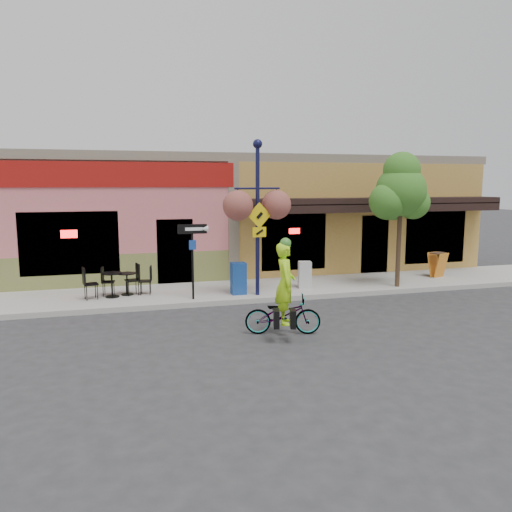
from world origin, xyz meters
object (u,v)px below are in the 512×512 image
Objects in this scene: street_tree at (400,219)px; newspaper_box_grey at (305,275)px; lamp_post at (258,218)px; cyclist_rider at (285,294)px; newspaper_box_blue at (238,278)px; one_way_sign at (193,262)px; bicycle at (283,315)px; building at (235,212)px.

newspaper_box_grey is at bearing 168.37° from street_tree.
cyclist_rider is at bearing -106.48° from lamp_post.
lamp_post reaches higher than newspaper_box_blue.
cyclist_rider is 0.87× the size of one_way_sign.
lamp_post is 5.41× the size of newspaper_box_grey.
street_tree is at bearing -11.65° from lamp_post.
one_way_sign reaches higher than newspaper_box_blue.
cyclist_rider is at bearing -104.96° from newspaper_box_grey.
cyclist_rider reaches higher than bicycle.
bicycle is 0.38× the size of lamp_post.
cyclist_rider is 3.82m from one_way_sign.
building is at bearing 8.31° from bicycle.
cyclist_rider reaches higher than newspaper_box_grey.
bicycle is 0.80× the size of one_way_sign.
lamp_post is at bearing -27.96° from newspaper_box_blue.
bicycle is 6.42m from street_tree.
street_tree is (3.87, -6.59, 0.08)m from building.
newspaper_box_grey is (2.26, 0.31, -0.05)m from newspaper_box_blue.
building is 4.17× the size of street_tree.
bicycle is 2.06× the size of newspaper_box_grey.
one_way_sign reaches higher than cyclist_rider.
building is 18.96× the size of newspaper_box_blue.
street_tree reaches higher than building.
one_way_sign is 0.50× the size of street_tree.
bicycle is 0.92× the size of cyclist_rider.
building reaches higher than newspaper_box_blue.
newspaper_box_blue is 2.28m from newspaper_box_grey.
one_way_sign is (-2.79, -6.58, -1.01)m from building.
newspaper_box_blue is (-0.15, 3.74, 0.17)m from bicycle.
one_way_sign is at bearing -112.96° from building.
newspaper_box_grey is at bearing -81.51° from building.
lamp_post is (-0.84, -6.55, 0.20)m from building.
lamp_post reaches higher than newspaper_box_grey.
building is 6.27m from newspaper_box_grey.
building is 7.64m from street_tree.
newspaper_box_blue is (-1.37, -6.28, -1.62)m from building.
street_tree is at bearing -59.57° from building.
building is 6.61m from lamp_post.
one_way_sign is at bearing 179.94° from street_tree.
lamp_post reaches higher than street_tree.
lamp_post is 1.91m from newspaper_box_blue.
building reaches higher than newspaper_box_grey.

